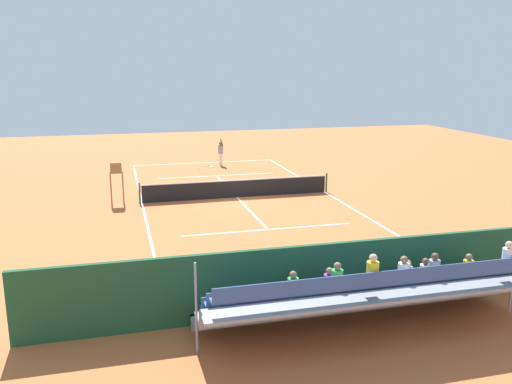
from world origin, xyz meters
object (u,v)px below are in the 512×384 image
at_px(tennis_racket, 211,166).
at_px(tennis_ball_near, 199,170).
at_px(umpire_chair, 116,178).
at_px(tennis_player, 221,151).
at_px(courtside_bench, 411,272).
at_px(equipment_bag, 355,291).
at_px(tennis_net, 237,188).
at_px(tennis_ball_far, 215,167).
at_px(bleacher_stand, 369,294).

height_order(tennis_racket, tennis_ball_near, tennis_ball_near).
distance_m(umpire_chair, tennis_player, 11.85).
bearing_deg(courtside_bench, tennis_racket, -83.95).
height_order(umpire_chair, tennis_ball_near, umpire_chair).
relative_size(equipment_bag, tennis_racket, 1.55).
xyz_separation_m(tennis_player, tennis_ball_near, (1.76, 1.51, -0.98)).
distance_m(courtside_bench, equipment_bag, 2.00).
bearing_deg(tennis_racket, tennis_ball_near, 49.58).
height_order(tennis_net, courtside_bench, tennis_net).
xyz_separation_m(umpire_chair, tennis_racket, (-6.43, -9.08, -1.30)).
bearing_deg(tennis_net, umpire_chair, -2.21).
height_order(tennis_player, tennis_ball_far, tennis_player).
bearing_deg(tennis_player, tennis_racket, 23.95).
distance_m(tennis_net, umpire_chair, 6.26).
bearing_deg(umpire_chair, courtside_bench, 123.15).
relative_size(umpire_chair, tennis_racket, 3.69).
distance_m(equipment_bag, tennis_racket, 22.72).
bearing_deg(tennis_net, tennis_ball_near, -84.64).
distance_m(bleacher_stand, tennis_ball_near, 23.51).
relative_size(equipment_bag, tennis_ball_near, 13.64).
bearing_deg(tennis_racket, tennis_player, -156.05).
xyz_separation_m(tennis_net, tennis_racket, (-0.23, -9.31, -0.49)).
bearing_deg(bleacher_stand, courtside_bench, -140.12).
distance_m(bleacher_stand, tennis_racket, 24.66).
bearing_deg(tennis_ball_far, tennis_racket, -47.94).
height_order(tennis_net, tennis_ball_far, tennis_net).
distance_m(tennis_racket, tennis_ball_near, 1.53).
bearing_deg(tennis_net, courtside_bench, 101.18).
relative_size(tennis_net, equipment_bag, 11.44).
bearing_deg(tennis_ball_far, courtside_bench, 95.47).
xyz_separation_m(courtside_bench, tennis_racket, (2.39, -22.59, -0.54)).
xyz_separation_m(bleacher_stand, tennis_ball_far, (-0.33, -24.36, -0.92)).
relative_size(tennis_net, tennis_ball_near, 156.06).
bearing_deg(equipment_bag, tennis_net, -87.15).
height_order(bleacher_stand, tennis_player, bleacher_stand).
relative_size(courtside_bench, equipment_bag, 2.00).
height_order(umpire_chair, tennis_ball_far, umpire_chair).
relative_size(courtside_bench, tennis_ball_far, 27.27).
bearing_deg(umpire_chair, tennis_racket, -125.32).
bearing_deg(tennis_ball_near, tennis_net, 95.36).
distance_m(tennis_racket, tennis_ball_far, 0.39).
height_order(tennis_net, tennis_racket, tennis_net).
xyz_separation_m(bleacher_stand, tennis_ball_near, (0.93, -23.48, -0.92)).
bearing_deg(tennis_racket, umpire_chair, 54.68).
bearing_deg(bleacher_stand, tennis_player, -91.90).
relative_size(equipment_bag, tennis_ball_far, 13.64).
height_order(courtside_bench, tennis_ball_near, courtside_bench).
relative_size(tennis_net, umpire_chair, 4.81).
xyz_separation_m(umpire_chair, tennis_ball_far, (-6.69, -8.79, -1.28)).
xyz_separation_m(tennis_net, tennis_ball_far, (-0.49, -9.03, -0.47)).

